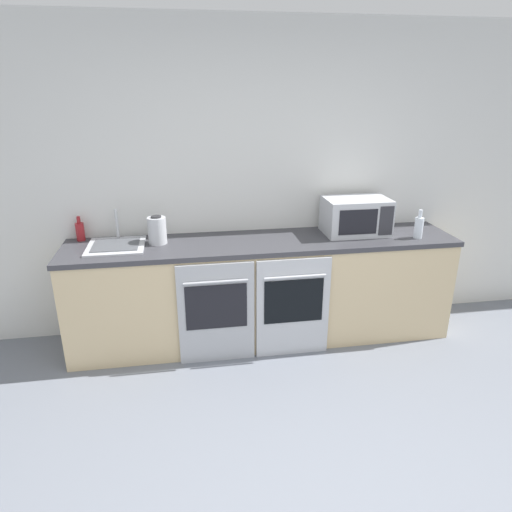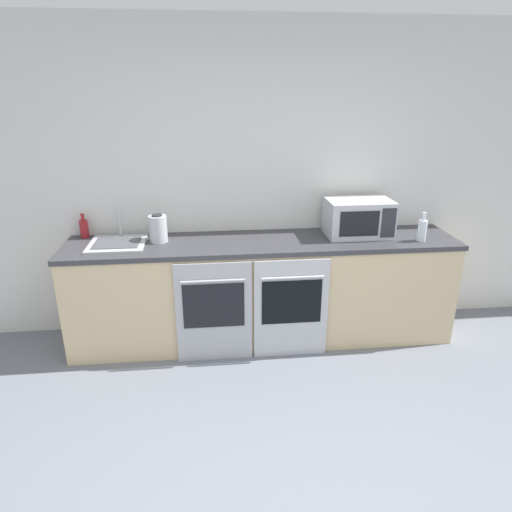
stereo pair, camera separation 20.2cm
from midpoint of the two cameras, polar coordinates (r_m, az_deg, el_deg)
The scene contains 9 objects.
wall_back at distance 3.94m, azimuth 1.83°, elevation 9.13°, with size 10.00×0.06×2.60m.
counter_back at distance 3.89m, azimuth 2.35°, elevation -4.27°, with size 3.20×0.63×0.89m.
oven_left at distance 3.58m, azimuth -3.66°, elevation -7.00°, with size 0.59×0.06×0.83m.
oven_right at distance 3.65m, azimuth 6.01°, elevation -6.51°, with size 0.59×0.06×0.83m.
microwave at distance 3.94m, azimuth 14.11°, elevation 4.68°, with size 0.54×0.37×0.30m.
bottle_red at distance 4.01m, azimuth -19.36°, elevation 3.30°, with size 0.07×0.07×0.20m.
bottle_clear at distance 3.96m, azimuth 21.45°, elevation 3.06°, with size 0.07×0.07×0.24m.
kettle at distance 3.73m, azimuth -10.64°, elevation 3.37°, with size 0.15×0.15×0.23m.
sink at distance 3.77m, azimuth -15.47°, elevation 1.65°, with size 0.44×0.43×0.26m.
Camera 2 is at (-0.43, -1.45, 2.08)m, focal length 32.00 mm.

